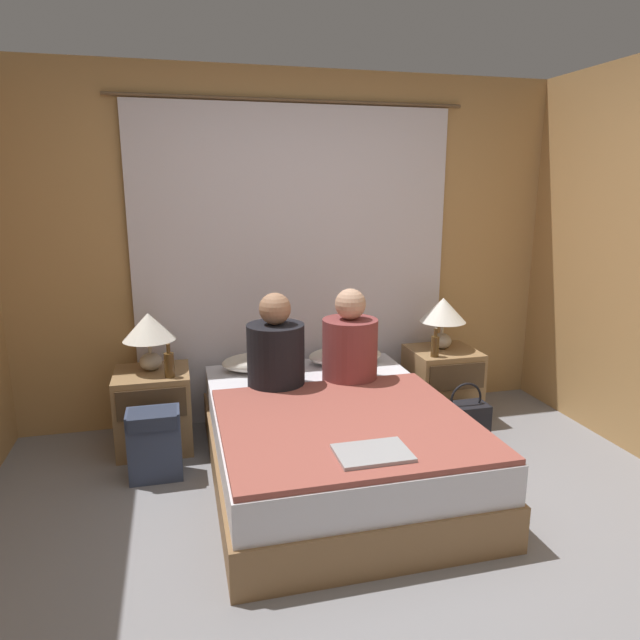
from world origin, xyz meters
TOP-DOWN VIEW (x-y plane):
  - ground_plane at (0.00, 0.00)m, footprint 16.00×16.00m
  - wall_back at (0.00, 1.95)m, footprint 4.08×0.06m
  - curtain_panel at (0.00, 1.89)m, footprint 2.49×0.02m
  - bed at (0.00, 0.88)m, footprint 1.40×1.92m
  - nightstand_left at (-1.04, 1.55)m, footprint 0.48×0.47m
  - nightstand_right at (1.04, 1.55)m, footprint 0.48×0.47m
  - lamp_left at (-1.04, 1.58)m, footprint 0.34×0.34m
  - lamp_right at (1.04, 1.58)m, footprint 0.34×0.34m
  - pillow_left at (-0.31, 1.64)m, footprint 0.54×0.32m
  - pillow_right at (0.31, 1.64)m, footprint 0.54×0.32m
  - blanket_on_bed at (0.00, 0.59)m, footprint 1.34×1.28m
  - person_left_in_bed at (-0.26, 1.26)m, footprint 0.36×0.36m
  - person_right_in_bed at (0.23, 1.26)m, footprint 0.36×0.36m
  - beer_bottle_on_left_stand at (-0.92, 1.40)m, footprint 0.06×0.06m
  - beer_bottle_on_right_stand at (0.90, 1.40)m, footprint 0.06×0.06m
  - laptop_on_bed at (0.00, 0.16)m, footprint 0.35×0.25m
  - backpack_on_floor at (-1.03, 1.11)m, footprint 0.31×0.22m
  - handbag_on_floor at (1.02, 1.14)m, footprint 0.31×0.18m

SIDE VIEW (x-z plane):
  - ground_plane at x=0.00m, z-range 0.00..0.00m
  - handbag_on_floor at x=1.02m, z-range -0.07..0.35m
  - bed at x=0.00m, z-range 0.00..0.45m
  - backpack_on_floor at x=-1.03m, z-range 0.03..0.45m
  - nightstand_left at x=-1.04m, z-range 0.00..0.53m
  - nightstand_right at x=1.04m, z-range 0.00..0.53m
  - blanket_on_bed at x=0.00m, z-range 0.45..0.48m
  - laptop_on_bed at x=0.00m, z-range 0.48..0.50m
  - pillow_left at x=-0.31m, z-range 0.45..0.57m
  - pillow_right at x=0.31m, z-range 0.45..0.57m
  - beer_bottle_on_right_stand at x=0.90m, z-range 0.51..0.71m
  - beer_bottle_on_left_stand at x=-0.92m, z-range 0.50..0.72m
  - person_left_in_bed at x=-0.26m, z-range 0.39..1.01m
  - person_right_in_bed at x=0.23m, z-range 0.39..1.01m
  - lamp_left at x=-1.04m, z-range 0.61..0.99m
  - lamp_right at x=1.04m, z-range 0.61..0.99m
  - curtain_panel at x=0.00m, z-range 0.00..2.29m
  - wall_back at x=0.00m, z-range 0.00..2.50m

